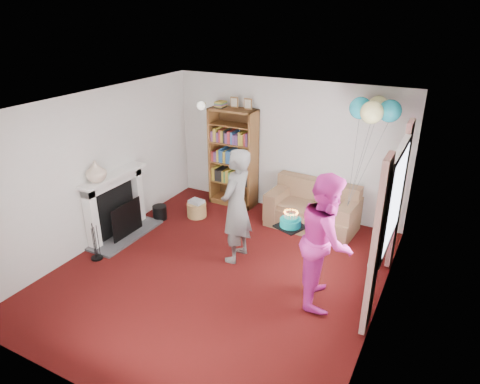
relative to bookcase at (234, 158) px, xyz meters
The scene contains 16 objects.
ground 2.68m from the bookcase, 66.65° to the right, with size 5.00×5.00×0.00m, color black.
wall_back 1.06m from the bookcase, 11.84° to the left, with size 4.50×0.02×2.50m, color silver.
wall_left 2.65m from the bookcase, 118.82° to the right, with size 0.02×5.00×2.50m, color silver.
wall_right 4.00m from the bookcase, 35.28° to the right, with size 0.02×5.00×2.50m, color silver.
ceiling 2.96m from the bookcase, 66.65° to the right, with size 4.50×5.00×0.01m, color white.
fireplace 2.42m from the bookcase, 117.41° to the right, with size 0.55×1.80×1.12m.
window_bay 3.63m from the bookcase, 28.01° to the right, with size 0.14×2.02×2.20m.
wall_sconce 1.21m from the bookcase, behind, with size 0.16×0.23×0.16m.
bookcase is the anchor object (origin of this frame).
sofa 1.86m from the bookcase, ahead, with size 1.54×0.82×0.82m.
wicker_basket 1.23m from the bookcase, 109.89° to the right, with size 0.36×0.36×0.33m.
person_striped 2.10m from the bookcase, 60.64° to the right, with size 0.66×0.43×1.80m, color black.
person_magenta 3.34m from the bookcase, 40.76° to the right, with size 0.88×0.69×1.81m, color #D52A9F.
birthday_cake 3.11m from the bookcase, 48.03° to the right, with size 0.33×0.33×0.22m.
balloons 2.90m from the bookcase, ahead, with size 0.78×0.78×1.75m.
mantel_vase 2.72m from the bookcase, 114.68° to the right, with size 0.32×0.32×0.33m, color beige.
Camera 1 is at (2.78, -4.63, 3.66)m, focal length 32.00 mm.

